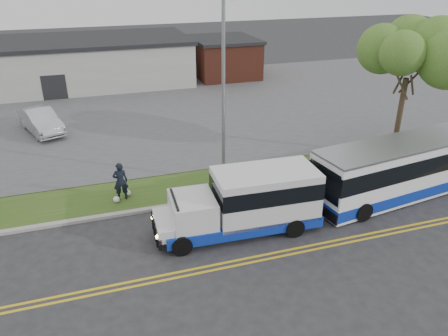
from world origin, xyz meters
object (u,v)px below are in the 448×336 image
object	(u,v)px
streetlight_near	(224,89)
transit_bus	(407,167)
shuttle_bus	(249,200)
parked_car_a	(41,121)
tree_east	(411,54)
pedestrian	(120,181)

from	to	relation	value
streetlight_near	transit_bus	distance (m)	10.05
streetlight_near	transit_bus	bearing A→B (deg)	-24.70
streetlight_near	shuttle_bus	bearing A→B (deg)	-93.78
parked_car_a	tree_east	bearing A→B (deg)	-48.41
pedestrian	tree_east	bearing A→B (deg)	-178.14
tree_east	parked_car_a	world-z (taller)	tree_east
tree_east	transit_bus	world-z (taller)	tree_east
transit_bus	pedestrian	size ratio (longest dim) A/B	5.46
streetlight_near	pedestrian	world-z (taller)	streetlight_near
transit_bus	pedestrian	bearing A→B (deg)	157.24
tree_east	transit_bus	size ratio (longest dim) A/B	0.77
shuttle_bus	transit_bus	bearing A→B (deg)	6.80
pedestrian	parked_car_a	size ratio (longest dim) A/B	0.40
shuttle_bus	transit_bus	size ratio (longest dim) A/B	0.68
streetlight_near	parked_car_a	distance (m)	15.36
tree_east	shuttle_bus	xyz separation A→B (m)	(-11.30, -4.83, -4.72)
streetlight_near	shuttle_bus	xyz separation A→B (m)	(-0.30, -4.56, -3.75)
streetlight_near	shuttle_bus	distance (m)	5.91
shuttle_bus	pedestrian	xyz separation A→B (m)	(-5.13, 4.32, -0.39)
shuttle_bus	transit_bus	xyz separation A→B (m)	(8.77, 0.66, -0.00)
tree_east	shuttle_bus	size ratio (longest dim) A/B	1.13
tree_east	streetlight_near	world-z (taller)	streetlight_near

